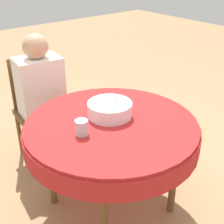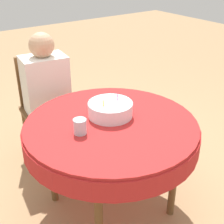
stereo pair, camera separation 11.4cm
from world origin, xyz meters
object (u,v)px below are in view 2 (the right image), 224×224
at_px(birthday_cake, 110,109).
at_px(person, 47,87).
at_px(chair, 46,104).
at_px(drinking_glass, 80,126).

bearing_deg(birthday_cake, person, 98.10).
distance_m(chair, drinking_glass, 0.98).
height_order(chair, birthday_cake, chair).
xyz_separation_m(birthday_cake, drinking_glass, (-0.27, -0.08, -0.00)).
height_order(person, drinking_glass, person).
height_order(chair, drinking_glass, chair).
distance_m(person, birthday_cake, 0.77).
xyz_separation_m(chair, person, (-0.01, -0.09, 0.19)).
height_order(chair, person, person).
distance_m(chair, birthday_cake, 0.90).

